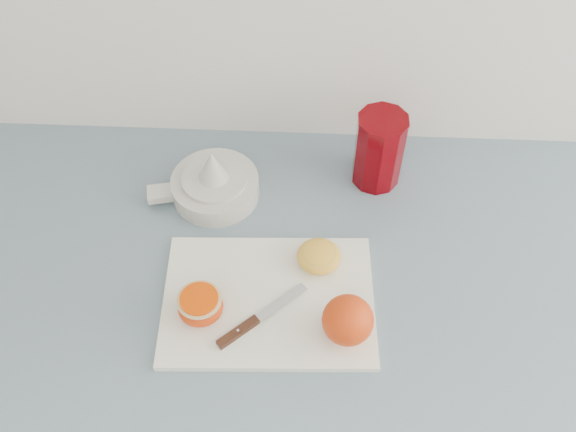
% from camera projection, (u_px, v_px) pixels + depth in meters
% --- Properties ---
extents(counter, '(2.40, 0.64, 0.89)m').
position_uv_depth(counter, '(268.00, 370.00, 1.43)').
color(counter, white).
rests_on(counter, ground).
extents(cutting_board, '(0.34, 0.25, 0.01)m').
position_uv_depth(cutting_board, '(269.00, 300.00, 1.02)').
color(cutting_board, white).
rests_on(cutting_board, counter).
extents(whole_orange, '(0.08, 0.08, 0.08)m').
position_uv_depth(whole_orange, '(348.00, 320.00, 0.95)').
color(whole_orange, '#EE3E16').
rests_on(whole_orange, cutting_board).
extents(half_orange, '(0.07, 0.07, 0.04)m').
position_uv_depth(half_orange, '(200.00, 306.00, 0.98)').
color(half_orange, '#EE3E16').
rests_on(half_orange, cutting_board).
extents(squeezed_shell, '(0.07, 0.07, 0.03)m').
position_uv_depth(squeezed_shell, '(319.00, 256.00, 1.05)').
color(squeezed_shell, yellow).
rests_on(squeezed_shell, cutting_board).
extents(paring_knife, '(0.14, 0.12, 0.01)m').
position_uv_depth(paring_knife, '(246.00, 327.00, 0.98)').
color(paring_knife, '#402214').
rests_on(paring_knife, cutting_board).
extents(citrus_juicer, '(0.20, 0.16, 0.11)m').
position_uv_depth(citrus_juicer, '(214.00, 184.00, 1.14)').
color(citrus_juicer, silver).
rests_on(citrus_juicer, counter).
extents(red_tumbler, '(0.09, 0.09, 0.15)m').
position_uv_depth(red_tumbler, '(379.00, 152.00, 1.14)').
color(red_tumbler, '#690006').
rests_on(red_tumbler, counter).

